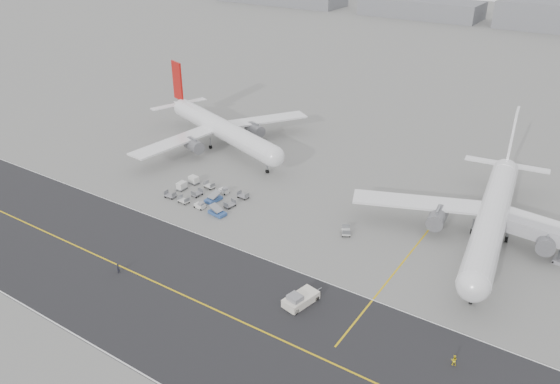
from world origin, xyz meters
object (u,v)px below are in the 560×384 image
Objects in this scene: ground_crew_a at (118,268)px; ground_crew_b at (454,360)px; pushback_tug at (300,299)px; airliner_b at (493,214)px; jet_bridge at (526,230)px; airliner_a at (220,128)px.

ground_crew_b is at bearing 31.09° from ground_crew_a.
pushback_tug is 24.45m from ground_crew_b.
pushback_tug is 4.82× the size of ground_crew_b.
airliner_b is 68.70m from ground_crew_a.
airliner_b is 3.37× the size of jet_bridge.
pushback_tug is at bearing -110.91° from airliner_a.
pushback_tug is 32.18m from ground_crew_a.
ground_crew_a is (-30.57, -10.06, -0.00)m from pushback_tug.
ground_crew_a is at bearing -136.69° from jet_bridge.
airliner_b is at bearing -98.65° from ground_crew_b.
pushback_tug is 0.50× the size of jet_bridge.
airliner_a reaches higher than pushback_tug.
airliner_a reaches higher than ground_crew_a.
airliner_b is at bearing 73.67° from pushback_tug.
airliner_b reaches higher than pushback_tug.
ground_crew_a is (-50.39, -46.48, -4.46)m from airliner_b.
ground_crew_a is at bearing -149.55° from pushback_tug.
airliner_a is at bearing 177.88° from jet_bridge.
pushback_tug reaches higher than ground_crew_b.
jet_bridge reaches higher than ground_crew_b.
ground_crew_b is at bearing -100.31° from airliner_a.
jet_bridge reaches higher than ground_crew_a.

